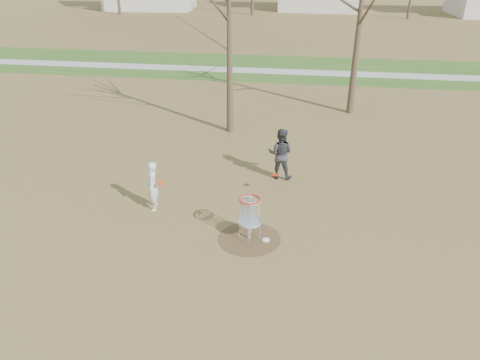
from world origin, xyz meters
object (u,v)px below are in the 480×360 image
Objects in this scene: disc_grounded at (266,240)px; player_standing at (152,186)px; player_throwing at (280,154)px; disc_golf_basket at (250,211)px.

player_standing is at bearing 161.29° from disc_grounded.
player_throwing reaches higher than disc_grounded.
disc_golf_basket is at bearing 177.37° from disc_grounded.
disc_grounded is at bearing 93.99° from player_throwing.
player_throwing is 4.15m from disc_golf_basket.
player_standing reaches higher than disc_golf_basket.
disc_grounded is at bearing -2.63° from disc_golf_basket.
player_throwing is at bearing 82.32° from disc_golf_basket.
player_standing is 1.19× the size of disc_golf_basket.
player_throwing is 4.24m from disc_grounded.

